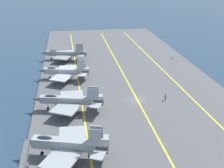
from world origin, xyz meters
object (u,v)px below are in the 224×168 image
at_px(parked_jet_second, 69,100).
at_px(crew_white_vest, 173,56).
at_px(crew_purple_vest, 165,97).
at_px(parked_jet_nearest, 66,144).
at_px(parked_jet_fourth, 65,53).
at_px(parked_jet_third, 65,71).

height_order(parked_jet_second, crew_white_vest, parked_jet_second).
bearing_deg(crew_purple_vest, parked_jet_nearest, 127.64).
distance_m(parked_jet_second, parked_jet_fourth, 39.02).
height_order(parked_jet_second, crew_purple_vest, parked_jet_second).
bearing_deg(parked_jet_second, parked_jet_nearest, 177.61).
distance_m(parked_jet_third, crew_purple_vest, 31.40).
height_order(parked_jet_second, parked_jet_third, parked_jet_third).
bearing_deg(parked_jet_fourth, parked_jet_third, 179.78).
distance_m(parked_jet_second, crew_white_vest, 51.33).
bearing_deg(parked_jet_third, parked_jet_fourth, -0.22).
relative_size(parked_jet_third, parked_jet_fourth, 0.93).
xyz_separation_m(parked_jet_nearest, parked_jet_second, (17.66, -0.74, -0.05)).
bearing_deg(crew_purple_vest, crew_white_vest, -23.16).
xyz_separation_m(parked_jet_third, crew_purple_vest, (-18.67, -25.20, -1.46)).
relative_size(parked_jet_nearest, parked_jet_third, 1.02).
bearing_deg(parked_jet_fourth, parked_jet_nearest, -179.82).
relative_size(parked_jet_second, crew_white_vest, 10.27).
relative_size(parked_jet_nearest, parked_jet_second, 0.92).
height_order(parked_jet_nearest, parked_jet_third, parked_jet_nearest).
height_order(parked_jet_third, crew_purple_vest, parked_jet_third).
height_order(parked_jet_fourth, crew_white_vest, parked_jet_fourth).
height_order(parked_jet_fourth, crew_purple_vest, parked_jet_fourth).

